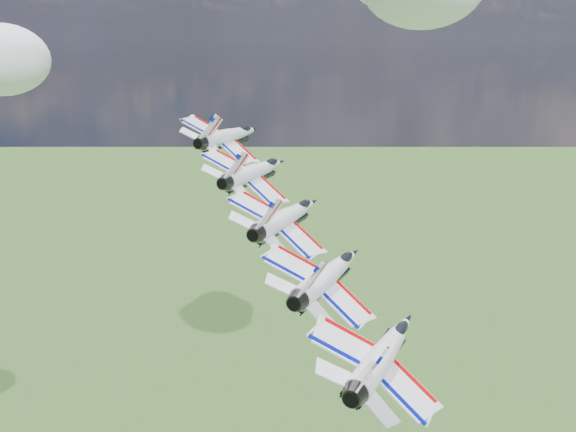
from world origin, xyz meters
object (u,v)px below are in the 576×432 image
at_px(jet_4, 385,351).
at_px(jet_1, 256,171).
at_px(jet_2, 288,216).
at_px(jet_0, 230,136).
at_px(jet_3, 329,274).

bearing_deg(jet_4, jet_1, 137.10).
bearing_deg(jet_2, jet_4, -42.90).
distance_m(jet_0, jet_4, 47.25).
distance_m(jet_1, jet_4, 35.44).
xyz_separation_m(jet_0, jet_1, (8.06, -8.06, -3.11)).
height_order(jet_0, jet_2, jet_0).
bearing_deg(jet_1, jet_3, -42.90).
height_order(jet_1, jet_3, jet_1).
relative_size(jet_0, jet_1, 1.00).
relative_size(jet_0, jet_3, 1.00).
distance_m(jet_3, jet_4, 11.81).
relative_size(jet_1, jet_2, 1.00).
bearing_deg(jet_4, jet_2, 137.10).
bearing_deg(jet_2, jet_0, 137.10).
distance_m(jet_2, jet_3, 11.81).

